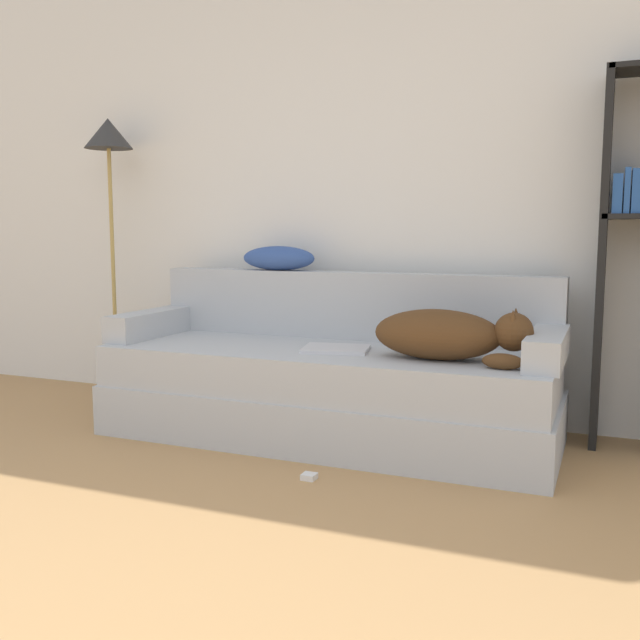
% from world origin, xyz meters
% --- Properties ---
extents(wall_back, '(7.23, 0.06, 2.70)m').
position_xyz_m(wall_back, '(0.00, 2.95, 1.35)').
color(wall_back, white).
rests_on(wall_back, ground_plane).
extents(couch, '(2.22, 0.83, 0.45)m').
position_xyz_m(couch, '(-0.12, 2.37, 0.22)').
color(couch, '#B2B7BC').
rests_on(couch, ground_plane).
extents(couch_backrest, '(2.18, 0.15, 0.35)m').
position_xyz_m(couch_backrest, '(-0.12, 2.72, 0.63)').
color(couch_backrest, '#B2B7BC').
rests_on(couch_backrest, couch).
extents(couch_arm_left, '(0.15, 0.64, 0.14)m').
position_xyz_m(couch_arm_left, '(-1.16, 2.37, 0.52)').
color(couch_arm_left, '#B2B7BC').
rests_on(couch_arm_left, couch).
extents(couch_arm_right, '(0.15, 0.64, 0.14)m').
position_xyz_m(couch_arm_right, '(0.91, 2.37, 0.52)').
color(couch_arm_right, '#B2B7BC').
rests_on(couch_arm_right, couch).
extents(dog, '(0.70, 0.30, 0.24)m').
position_xyz_m(dog, '(0.49, 2.27, 0.57)').
color(dog, '#513319').
rests_on(dog, couch).
extents(laptop, '(0.35, 0.31, 0.02)m').
position_xyz_m(laptop, '(-0.05, 2.31, 0.46)').
color(laptop, silver).
rests_on(laptop, couch).
extents(throw_pillow, '(0.42, 0.20, 0.13)m').
position_xyz_m(throw_pillow, '(-0.55, 2.72, 0.87)').
color(throw_pillow, '#335199').
rests_on(throw_pillow, couch_backrest).
extents(bookshelf, '(0.35, 0.26, 1.76)m').
position_xyz_m(bookshelf, '(1.26, 2.77, 0.97)').
color(bookshelf, black).
rests_on(bookshelf, ground_plane).
extents(floor_lamp, '(0.28, 0.28, 1.69)m').
position_xyz_m(floor_lamp, '(-1.66, 2.70, 1.46)').
color(floor_lamp, tan).
rests_on(floor_lamp, ground_plane).
extents(power_adapter, '(0.06, 0.06, 0.02)m').
position_xyz_m(power_adapter, '(0.03, 1.78, 0.01)').
color(power_adapter, silver).
rests_on(power_adapter, ground_plane).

